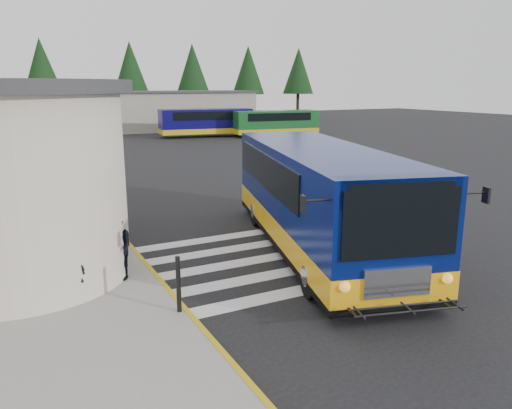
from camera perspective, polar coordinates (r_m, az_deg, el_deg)
name	(u,v)px	position (r m, az deg, el deg)	size (l,w,h in m)	color
ground	(276,247)	(15.36, 2.31, -4.83)	(140.00, 140.00, 0.00)	black
curb_strip	(114,229)	(17.61, -15.90, -2.67)	(0.12, 34.00, 0.16)	gold
crosswalk	(275,257)	(14.46, 2.15, -5.98)	(8.00, 5.35, 0.01)	silver
depot_building	(132,111)	(56.30, -13.96, 10.34)	(26.40, 8.40, 4.20)	gray
tree_line	(116,68)	(64.13, -15.70, 14.75)	(58.40, 4.40, 10.00)	black
transit_bus	(319,202)	(14.83, 7.16, 0.31)	(6.00, 11.21, 3.08)	#07155A
pedestrian_a	(79,267)	(11.77, -19.58, -6.73)	(0.56, 0.37, 1.53)	black
pedestrian_b	(118,247)	(12.67, -15.53, -4.73)	(0.80, 0.62, 1.64)	black
bollard	(178,284)	(10.69, -8.85, -8.99)	(0.10, 0.10, 1.23)	black
far_bus_a	(206,121)	(48.42, -5.75, 9.45)	(8.97, 3.48, 2.26)	#0A064C
far_bus_b	(276,122)	(48.62, 2.25, 9.42)	(8.44, 3.40, 2.12)	#154E20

